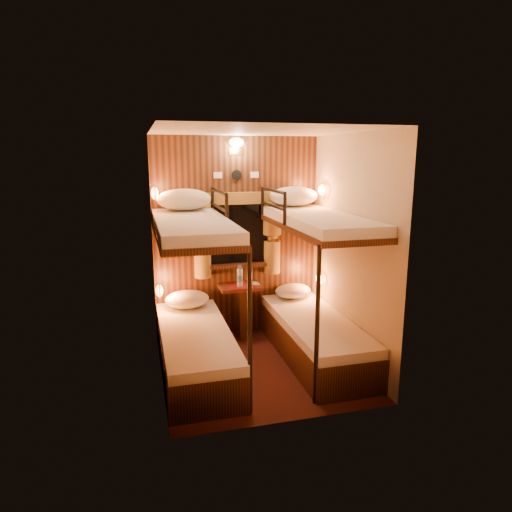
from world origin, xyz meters
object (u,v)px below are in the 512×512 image
object	(u,v)px
bunk_right	(315,309)
bottle_right	(240,277)
table	(241,304)
bottle_left	(240,276)
bunk_left	(195,319)

from	to	relation	value
bunk_right	bottle_right	xyz separation A→B (m)	(-0.66, 0.74, 0.20)
bunk_right	bottle_right	bearing A→B (deg)	131.91
table	bottle_left	size ratio (longest dim) A/B	2.96
bunk_left	table	size ratio (longest dim) A/B	2.90
table	bottle_right	distance (m)	0.35
bottle_left	bottle_right	xyz separation A→B (m)	(-0.03, -0.10, 0.01)
bunk_left	table	distance (m)	1.02
bunk_right	table	bearing A→B (deg)	129.67
bunk_right	table	world-z (taller)	bunk_right
bunk_right	bottle_right	distance (m)	1.01
bunk_left	bottle_right	size ratio (longest dim) A/B	7.44
bunk_left	bottle_right	xyz separation A→B (m)	(0.63, 0.74, 0.20)
bunk_left	bunk_right	xyz separation A→B (m)	(1.30, 0.00, 0.00)
bunk_left	bottle_right	bearing A→B (deg)	49.48
bunk_right	bottle_left	world-z (taller)	bunk_right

